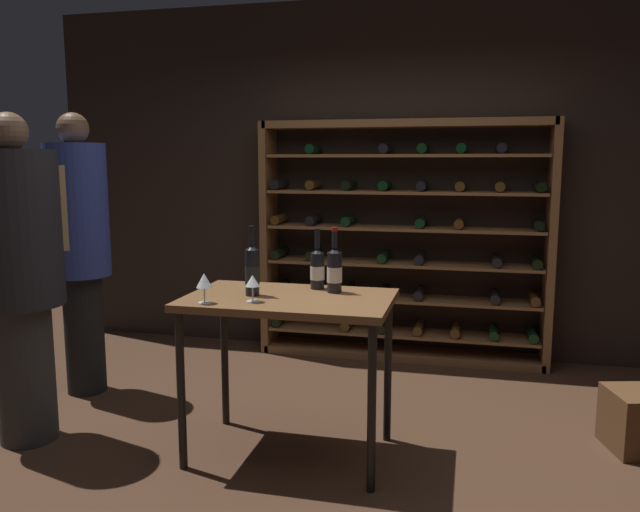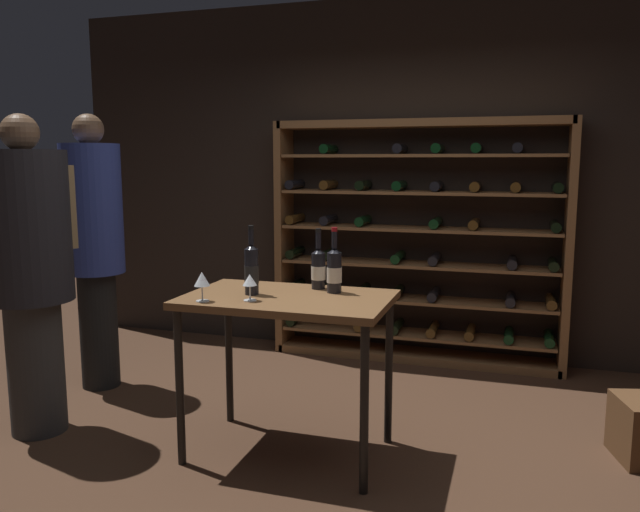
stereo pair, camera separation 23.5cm
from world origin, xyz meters
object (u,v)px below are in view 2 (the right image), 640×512
(wine_bottle_black_capsule, at_px, (318,268))
(wine_glass_stemmed_center, at_px, (250,281))
(person_bystander_red_print, at_px, (94,239))
(wine_bottle_amber_reserve, at_px, (334,270))
(wine_glass_stemmed_right, at_px, (202,280))
(person_guest_blue_shirt, at_px, (29,262))
(tasting_table, at_px, (288,314))
(wine_rack, at_px, (417,244))
(wine_bottle_gold_foil, at_px, (252,269))

(wine_bottle_black_capsule, height_order, wine_glass_stemmed_center, wine_bottle_black_capsule)
(person_bystander_red_print, height_order, wine_bottle_amber_reserve, person_bystander_red_print)
(wine_bottle_black_capsule, bearing_deg, wine_glass_stemmed_right, -133.41)
(person_guest_blue_shirt, distance_m, wine_bottle_amber_reserve, 1.78)
(person_bystander_red_print, distance_m, wine_bottle_black_capsule, 1.80)
(person_guest_blue_shirt, height_order, wine_bottle_amber_reserve, person_guest_blue_shirt)
(tasting_table, relative_size, person_bystander_red_print, 0.57)
(wine_rack, distance_m, wine_glass_stemmed_center, 2.13)
(tasting_table, xyz_separation_m, wine_glass_stemmed_center, (-0.14, -0.17, 0.20))
(wine_bottle_gold_foil, height_order, wine_glass_stemmed_right, wine_bottle_gold_foil)
(wine_bottle_black_capsule, bearing_deg, wine_glass_stemmed_center, -120.72)
(person_guest_blue_shirt, height_order, wine_bottle_black_capsule, person_guest_blue_shirt)
(wine_bottle_gold_foil, xyz_separation_m, wine_glass_stemmed_center, (0.05, -0.15, -0.04))
(wine_bottle_black_capsule, distance_m, wine_glass_stemmed_center, 0.47)
(wine_bottle_gold_foil, distance_m, wine_bottle_amber_reserve, 0.45)
(tasting_table, relative_size, wine_glass_stemmed_center, 7.84)
(wine_bottle_gold_foil, bearing_deg, wine_bottle_black_capsule, 41.00)
(wine_rack, relative_size, wine_glass_stemmed_right, 14.92)
(wine_bottle_black_capsule, bearing_deg, person_guest_blue_shirt, -165.70)
(person_guest_blue_shirt, bearing_deg, wine_glass_stemmed_center, 124.63)
(wine_bottle_amber_reserve, distance_m, wine_bottle_black_capsule, 0.14)
(person_bystander_red_print, bearing_deg, wine_glass_stemmed_right, -162.14)
(wine_glass_stemmed_center, bearing_deg, wine_bottle_gold_foil, 110.18)
(wine_bottle_black_capsule, xyz_separation_m, wine_glass_stemmed_center, (-0.24, -0.41, -0.02))
(person_guest_blue_shirt, height_order, person_bystander_red_print, person_bystander_red_print)
(wine_bottle_black_capsule, bearing_deg, wine_bottle_gold_foil, -139.00)
(wine_rack, distance_m, person_bystander_red_print, 2.44)
(wine_glass_stemmed_center, bearing_deg, wine_glass_stemmed_right, -158.65)
(tasting_table, relative_size, wine_bottle_amber_reserve, 3.05)
(wine_bottle_gold_foil, xyz_separation_m, wine_glass_stemmed_right, (-0.17, -0.24, -0.03))
(wine_glass_stemmed_center, bearing_deg, wine_bottle_amber_reserve, 42.78)
(wine_bottle_gold_foil, height_order, wine_bottle_amber_reserve, wine_bottle_gold_foil)
(wine_bottle_gold_foil, height_order, wine_glass_stemmed_center, wine_bottle_gold_foil)
(wine_rack, xyz_separation_m, wine_bottle_amber_reserve, (-0.19, -1.73, 0.07))
(wine_bottle_amber_reserve, bearing_deg, wine_bottle_gold_foil, -156.21)
(wine_rack, height_order, wine_bottle_gold_foil, wine_rack)
(tasting_table, height_order, wine_glass_stemmed_center, wine_glass_stemmed_center)
(wine_rack, xyz_separation_m, person_guest_blue_shirt, (-1.93, -2.07, 0.08))
(person_bystander_red_print, height_order, wine_glass_stemmed_center, person_bystander_red_print)
(wine_bottle_amber_reserve, bearing_deg, wine_bottle_black_capsule, 146.67)
(person_guest_blue_shirt, bearing_deg, person_bystander_red_print, -135.93)
(wine_bottle_black_capsule, bearing_deg, tasting_table, -112.72)
(wine_bottle_amber_reserve, xyz_separation_m, wine_glass_stemmed_right, (-0.59, -0.42, -0.01))
(tasting_table, distance_m, wine_bottle_gold_foil, 0.31)
(tasting_table, bearing_deg, wine_glass_stemmed_right, -144.91)
(person_bystander_red_print, relative_size, wine_bottle_gold_foil, 5.12)
(person_bystander_red_print, xyz_separation_m, wine_glass_stemmed_center, (1.52, -0.76, -0.08))
(person_bystander_red_print, relative_size, wine_bottle_black_capsule, 5.61)
(wine_rack, relative_size, person_bystander_red_print, 1.20)
(wine_glass_stemmed_center, xyz_separation_m, wine_glass_stemmed_right, (-0.23, -0.09, 0.01))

